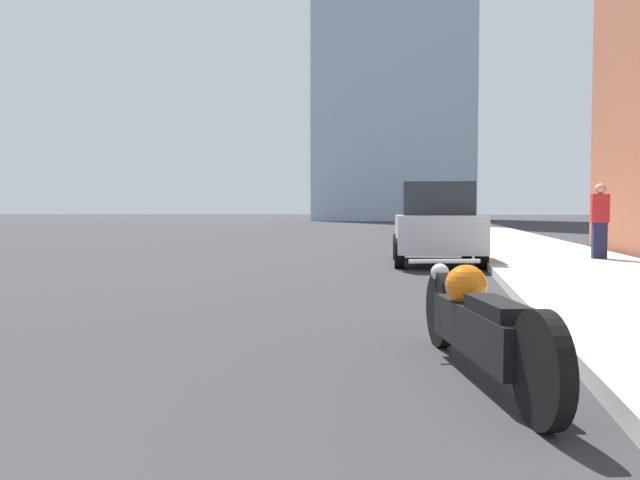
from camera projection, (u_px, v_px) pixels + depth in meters
name	position (u px, v px, depth m)	size (l,w,h in m)	color
sidewalk	(480.00, 229.00, 39.07)	(3.41, 240.00, 0.15)	#B2ADA3
motorcycle	(478.00, 323.00, 4.47)	(0.93, 2.69, 0.79)	black
parked_car_silver	(436.00, 225.00, 14.03)	(2.12, 3.99, 1.82)	#BCBCC1
parked_car_yellow	(426.00, 219.00, 24.79)	(2.27, 4.72, 1.73)	gold
parked_car_green	(434.00, 216.00, 35.80)	(2.17, 4.42, 1.82)	#1E6B33
parked_car_white	(434.00, 216.00, 47.43)	(2.17, 4.10, 1.64)	silver
pedestrian	(600.00, 220.00, 13.63)	(0.36, 0.23, 1.64)	#1E2347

